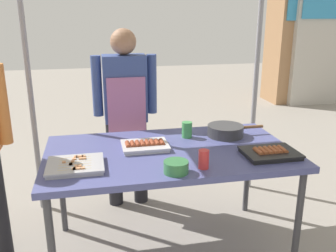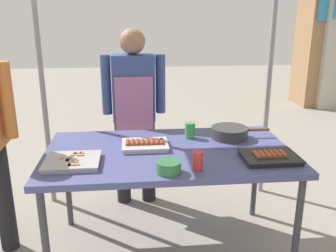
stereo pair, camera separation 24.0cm
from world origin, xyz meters
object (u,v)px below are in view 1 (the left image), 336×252
object	(u,v)px
vendor_woman	(126,106)
neighbor_stall_left	(297,45)
tray_meat_skewers	(75,165)
tray_pork_links	(270,153)
drink_cup_near_edge	(204,159)
drink_cup_by_wok	(187,130)
neighbor_stall_right	(310,44)
stall_table	(170,158)
condiment_bowl	(176,167)
tray_grilled_sausages	(145,145)
cooking_wok	(226,130)

from	to	relation	value
vendor_woman	neighbor_stall_left	distance (m)	4.78
tray_meat_skewers	vendor_woman	distance (m)	0.98
tray_pork_links	drink_cup_near_edge	xyz separation A→B (m)	(-0.47, -0.10, 0.04)
drink_cup_by_wok	neighbor_stall_right	distance (m)	4.89
drink_cup_by_wok	stall_table	bearing A→B (deg)	-127.71
tray_pork_links	neighbor_stall_right	bearing A→B (deg)	55.56
tray_pork_links	neighbor_stall_right	distance (m)	4.99
stall_table	condiment_bowl	size ratio (longest dim) A/B	11.36
tray_grilled_sausages	neighbor_stall_right	xyz separation A→B (m)	(3.57, 3.82, 0.28)
condiment_bowl	tray_meat_skewers	bearing A→B (deg)	162.12
tray_grilled_sausages	tray_pork_links	world-z (taller)	same
condiment_bowl	neighbor_stall_right	distance (m)	5.47
tray_meat_skewers	tray_pork_links	size ratio (longest dim) A/B	0.96
cooking_wok	neighbor_stall_left	xyz separation A→B (m)	(2.78, 3.84, 0.24)
tray_pork_links	cooking_wok	size ratio (longest dim) A/B	0.81
stall_table	cooking_wok	world-z (taller)	cooking_wok
drink_cup_near_edge	neighbor_stall_right	size ratio (longest dim) A/B	0.05
drink_cup_by_wok	neighbor_stall_right	bearing A→B (deg)	48.47
stall_table	neighbor_stall_left	bearing A→B (deg)	51.21
tray_grilled_sausages	tray_meat_skewers	xyz separation A→B (m)	(-0.44, -0.24, -0.00)
tray_grilled_sausages	tray_meat_skewers	world-z (taller)	tray_grilled_sausages
drink_cup_near_edge	neighbor_stall_left	distance (m)	5.36
tray_meat_skewers	neighbor_stall_left	world-z (taller)	neighbor_stall_left
drink_cup_by_wok	neighbor_stall_right	size ratio (longest dim) A/B	0.05
stall_table	vendor_woman	size ratio (longest dim) A/B	1.07
tray_meat_skewers	neighbor_stall_right	distance (m)	5.71
tray_grilled_sausages	neighbor_stall_right	world-z (taller)	neighbor_stall_right
drink_cup_by_wok	vendor_woman	xyz separation A→B (m)	(-0.39, 0.50, 0.07)
tray_meat_skewers	neighbor_stall_right	xyz separation A→B (m)	(4.01, 4.06, 0.29)
tray_grilled_sausages	cooking_wok	xyz separation A→B (m)	(0.61, 0.13, 0.02)
tray_pork_links	vendor_woman	bearing A→B (deg)	130.34
tray_grilled_sausages	neighbor_stall_right	distance (m)	5.24
stall_table	vendor_woman	world-z (taller)	vendor_woman
tray_grilled_sausages	drink_cup_by_wok	world-z (taller)	drink_cup_by_wok
drink_cup_by_wok	neighbor_stall_left	bearing A→B (deg)	51.15
stall_table	tray_grilled_sausages	distance (m)	0.18
tray_grilled_sausages	drink_cup_near_edge	distance (m)	0.48
neighbor_stall_left	condiment_bowl	bearing A→B (deg)	-126.79
stall_table	tray_meat_skewers	world-z (taller)	tray_meat_skewers
condiment_bowl	neighbor_stall_right	size ratio (longest dim) A/B	0.07
neighbor_stall_left	neighbor_stall_right	xyz separation A→B (m)	(0.18, -0.15, 0.02)
tray_pork_links	stall_table	bearing A→B (deg)	159.40
drink_cup_by_wok	tray_pork_links	bearing A→B (deg)	-46.93
drink_cup_near_edge	vendor_woman	size ratio (longest dim) A/B	0.07
cooking_wok	condiment_bowl	world-z (taller)	cooking_wok
condiment_bowl	vendor_woman	world-z (taller)	vendor_woman
tray_pork_links	vendor_woman	xyz separation A→B (m)	(-0.81, 0.95, 0.11)
cooking_wok	drink_cup_near_edge	distance (m)	0.61
tray_pork_links	condiment_bowl	bearing A→B (deg)	-168.79
cooking_wok	neighbor_stall_right	world-z (taller)	neighbor_stall_right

